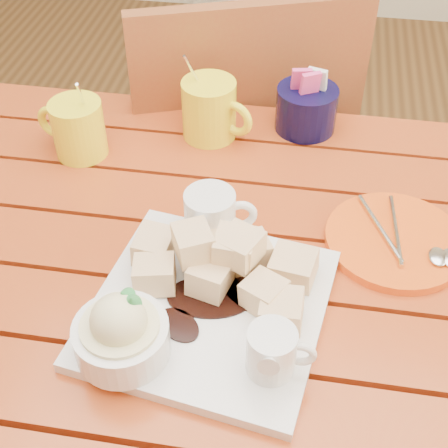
% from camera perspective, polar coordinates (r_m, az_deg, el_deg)
% --- Properties ---
extents(table, '(1.20, 0.79, 0.75)m').
position_cam_1_polar(table, '(0.95, -1.30, -7.53)').
color(table, '#AB2E16').
rests_on(table, ground).
extents(dessert_plate, '(0.32, 0.32, 0.11)m').
position_cam_1_polar(dessert_plate, '(0.77, -2.72, -7.22)').
color(dessert_plate, white).
rests_on(dessert_plate, table).
extents(coffee_mug_left, '(0.12, 0.09, 0.14)m').
position_cam_1_polar(coffee_mug_left, '(1.05, -13.29, 8.57)').
color(coffee_mug_left, yellow).
rests_on(coffee_mug_left, table).
extents(coffee_mug_right, '(0.13, 0.09, 0.15)m').
position_cam_1_polar(coffee_mug_right, '(1.07, -1.23, 10.47)').
color(coffee_mug_right, yellow).
rests_on(coffee_mug_right, table).
extents(cream_pitcher, '(0.10, 0.09, 0.09)m').
position_cam_1_polar(cream_pitcher, '(0.86, -1.15, 0.57)').
color(cream_pitcher, white).
rests_on(cream_pitcher, table).
extents(sugar_caddy, '(0.11, 0.11, 0.12)m').
position_cam_1_polar(sugar_caddy, '(1.10, 7.54, 10.50)').
color(sugar_caddy, black).
rests_on(sugar_caddy, table).
extents(orange_saucer, '(0.20, 0.20, 0.02)m').
position_cam_1_polar(orange_saucer, '(0.92, 15.46, -1.48)').
color(orange_saucer, '#F15715').
rests_on(orange_saucer, table).
extents(chair_far, '(0.57, 0.57, 0.93)m').
position_cam_1_polar(chair_far, '(1.42, 1.09, 5.96)').
color(chair_far, brown).
rests_on(chair_far, ground).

